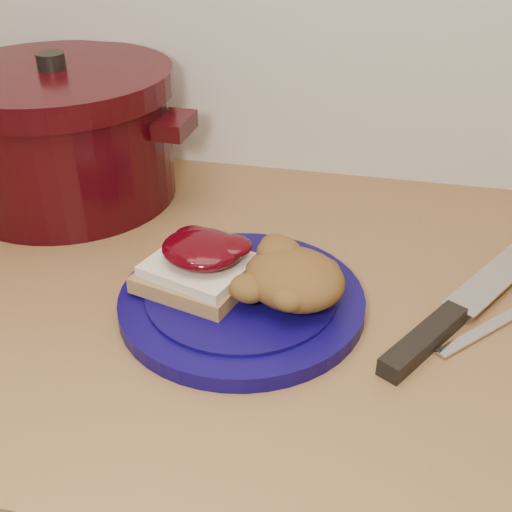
% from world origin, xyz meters
% --- Properties ---
extents(plate, '(0.31, 0.31, 0.02)m').
position_xyz_m(plate, '(0.01, 1.46, 0.91)').
color(plate, '#0A0440').
rests_on(plate, wood_countertop).
extents(sandwich, '(0.12, 0.11, 0.05)m').
position_xyz_m(sandwich, '(-0.04, 1.47, 0.94)').
color(sandwich, olive).
rests_on(sandwich, plate).
extents(stuffing_mound, '(0.12, 0.12, 0.05)m').
position_xyz_m(stuffing_mound, '(0.06, 1.46, 0.94)').
color(stuffing_mound, brown).
rests_on(stuffing_mound, plate).
extents(chef_knife, '(0.19, 0.29, 0.02)m').
position_xyz_m(chef_knife, '(0.20, 1.47, 0.91)').
color(chef_knife, black).
rests_on(chef_knife, wood_countertop).
extents(butter_knife, '(0.11, 0.12, 0.00)m').
position_xyz_m(butter_knife, '(0.25, 1.48, 0.90)').
color(butter_knife, silver).
rests_on(butter_knife, wood_countertop).
extents(dutch_oven, '(0.34, 0.30, 0.18)m').
position_xyz_m(dutch_oven, '(-0.27, 1.66, 0.98)').
color(dutch_oven, black).
rests_on(dutch_oven, wood_countertop).
extents(pepper_grinder, '(0.06, 0.06, 0.13)m').
position_xyz_m(pepper_grinder, '(-0.29, 1.66, 0.96)').
color(pepper_grinder, black).
rests_on(pepper_grinder, wood_countertop).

